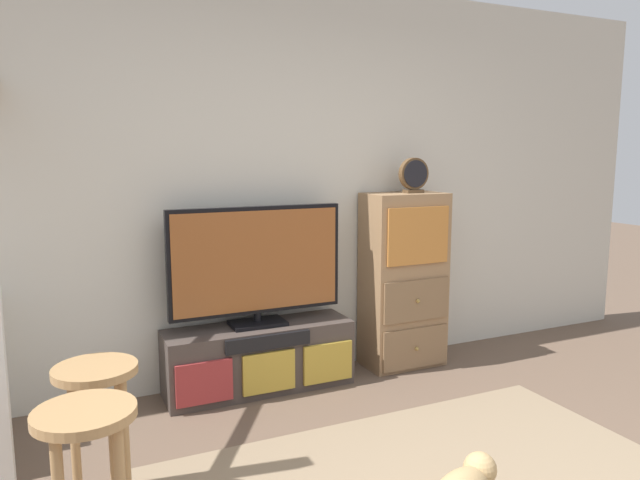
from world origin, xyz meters
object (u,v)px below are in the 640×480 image
at_px(television, 257,263).
at_px(bar_stool_near, 87,461).
at_px(bar_stool_far, 97,407).
at_px(side_cabinet, 404,280).
at_px(desk_clock, 414,175).
at_px(media_console, 260,358).

height_order(television, bar_stool_near, television).
bearing_deg(bar_stool_near, bar_stool_far, 82.34).
xyz_separation_m(television, side_cabinet, (1.12, -0.01, -0.22)).
relative_size(side_cabinet, desk_clock, 5.09).
bearing_deg(side_cabinet, bar_stool_far, -153.78).
xyz_separation_m(media_console, bar_stool_far, (-1.06, -1.07, 0.30)).
relative_size(side_cabinet, bar_stool_far, 1.83).
bearing_deg(bar_stool_far, desk_clock, 25.34).
height_order(television, desk_clock, desk_clock).
bearing_deg(side_cabinet, television, 179.30).
height_order(side_cabinet, desk_clock, desk_clock).
height_order(media_console, desk_clock, desk_clock).
bearing_deg(bar_stool_far, television, 45.66).
bearing_deg(bar_stool_far, side_cabinet, 26.22).
xyz_separation_m(television, bar_stool_near, (-1.13, -1.55, -0.32)).
height_order(television, side_cabinet, side_cabinet).
bearing_deg(desk_clock, television, 178.61).
bearing_deg(media_console, side_cabinet, 0.53).
distance_m(side_cabinet, bar_stool_near, 2.73).
relative_size(television, side_cabinet, 0.91).
bearing_deg(side_cabinet, desk_clock, -14.95).
xyz_separation_m(desk_clock, bar_stool_near, (-2.30, -1.52, -0.87)).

